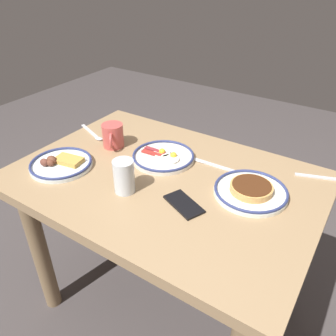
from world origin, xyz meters
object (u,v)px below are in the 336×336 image
at_px(coffee_mug, 113,135).
at_px(fork_near, 322,178).
at_px(butter_knife, 210,164).
at_px(tea_spoon, 94,135).
at_px(cell_phone, 184,204).
at_px(drinking_glass, 124,178).
at_px(plate_far_companion, 61,163).
at_px(plate_center_pancakes, 251,191).
at_px(plate_near_main, 163,156).

distance_m(coffee_mug, fork_near, 0.85).
relative_size(coffee_mug, fork_near, 0.63).
bearing_deg(butter_knife, tea_spoon, 6.67).
bearing_deg(butter_knife, coffee_mug, 12.55).
height_order(cell_phone, butter_knife, cell_phone).
bearing_deg(drinking_glass, plate_far_companion, 2.40).
height_order(plate_center_pancakes, drinking_glass, drinking_glass).
bearing_deg(plate_center_pancakes, fork_near, -127.63).
bearing_deg(plate_center_pancakes, drinking_glass, 30.41).
relative_size(plate_center_pancakes, tea_spoon, 1.34).
distance_m(cell_phone, butter_knife, 0.28).
bearing_deg(butter_knife, plate_center_pancakes, 154.58).
height_order(plate_center_pancakes, tea_spoon, plate_center_pancakes).
bearing_deg(tea_spoon, plate_center_pancakes, 177.59).
bearing_deg(coffee_mug, fork_near, -163.87).
distance_m(plate_center_pancakes, drinking_glass, 0.44).
bearing_deg(tea_spoon, plate_far_companion, 107.12).
bearing_deg(coffee_mug, plate_near_main, -173.68).
xyz_separation_m(plate_center_pancakes, tea_spoon, (0.77, -0.03, -0.01)).
xyz_separation_m(coffee_mug, cell_phone, (-0.46, 0.18, -0.05)).
xyz_separation_m(plate_far_companion, cell_phone, (-0.53, -0.06, -0.01)).
bearing_deg(plate_center_pancakes, plate_near_main, -4.69).
xyz_separation_m(plate_near_main, tea_spoon, (0.39, -0.00, -0.01)).
height_order(plate_near_main, cell_phone, plate_near_main).
relative_size(plate_far_companion, fork_near, 1.32).
distance_m(plate_near_main, plate_far_companion, 0.40).
height_order(plate_near_main, tea_spoon, plate_near_main).
bearing_deg(plate_center_pancakes, tea_spoon, -2.41).
bearing_deg(cell_phone, fork_near, -106.20).
bearing_deg(cell_phone, plate_near_main, -19.74).
distance_m(plate_far_companion, butter_knife, 0.59).
bearing_deg(butter_knife, cell_phone, 99.10).
xyz_separation_m(plate_center_pancakes, plate_far_companion, (0.69, 0.23, -0.00)).
bearing_deg(cell_phone, drinking_glass, 35.01).
relative_size(plate_near_main, coffee_mug, 2.20).
distance_m(plate_near_main, fork_near, 0.61).
height_order(fork_near, tea_spoon, tea_spoon).
bearing_deg(plate_near_main, fork_near, -159.95).
height_order(plate_center_pancakes, fork_near, plate_center_pancakes).
height_order(plate_center_pancakes, plate_far_companion, plate_far_companion).
relative_size(plate_near_main, drinking_glass, 2.08).
relative_size(plate_center_pancakes, butter_knife, 1.12).
xyz_separation_m(plate_near_main, cell_phone, (-0.22, 0.21, -0.01)).
distance_m(coffee_mug, tea_spoon, 0.15).
height_order(cell_phone, fork_near, cell_phone).
height_order(plate_far_companion, drinking_glass, drinking_glass).
relative_size(coffee_mug, cell_phone, 0.80).
bearing_deg(drinking_glass, plate_center_pancakes, -149.59).
xyz_separation_m(coffee_mug, drinking_glass, (-0.25, 0.23, 0.00)).
height_order(plate_center_pancakes, cell_phone, plate_center_pancakes).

